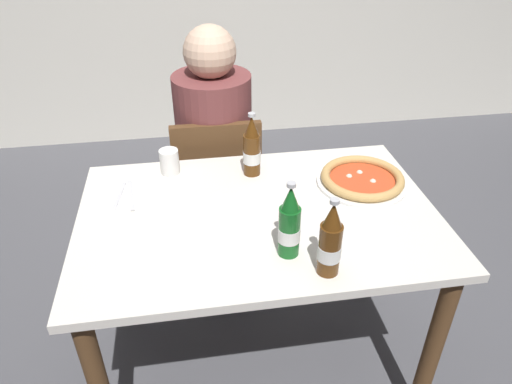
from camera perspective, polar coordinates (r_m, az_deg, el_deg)
name	(u,v)px	position (r m, az deg, el deg)	size (l,w,h in m)	color
ground_plane	(258,356)	(2.11, 0.22, -19.23)	(8.00, 8.00, 0.00)	#4C4C51
dining_table_main	(258,239)	(1.65, 0.27, -5.70)	(1.20, 0.80, 0.75)	silver
chair_behind_table	(217,186)	(2.23, -4.69, 0.74)	(0.40, 0.40, 0.85)	brown
diner_seated	(216,162)	(2.22, -4.90, 3.65)	(0.34, 0.34, 1.21)	#2D3342
pizza_margherita_near	(362,179)	(1.77, 12.70, 1.52)	(0.33, 0.33, 0.04)	white
beer_bottle_left	(289,225)	(1.36, 4.06, -3.99)	(0.07, 0.07, 0.25)	#14591E
beer_bottle_center	(252,149)	(1.75, -0.51, 5.21)	(0.07, 0.07, 0.25)	#512D0F
beer_bottle_right	(330,243)	(1.31, 8.94, -6.06)	(0.07, 0.07, 0.25)	#512D0F
napkin_with_cutlery	(126,196)	(1.72, -15.48, -0.52)	(0.19, 0.19, 0.01)	white
paper_cup	(169,162)	(1.81, -10.41, 3.63)	(0.07, 0.07, 0.10)	white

